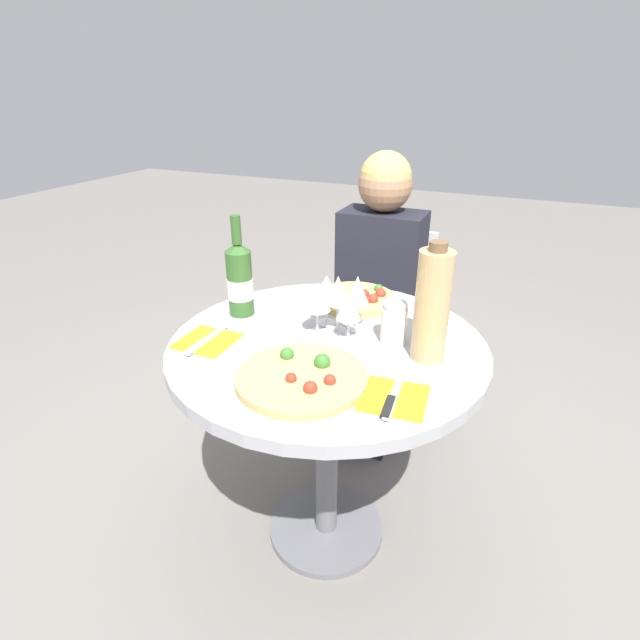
{
  "coord_description": "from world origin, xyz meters",
  "views": [
    {
      "loc": [
        0.48,
        -1.14,
        1.4
      ],
      "look_at": [
        0.01,
        -0.07,
        0.84
      ],
      "focal_mm": 28.0,
      "sensor_mm": 36.0,
      "label": 1
    }
  ],
  "objects_px": {
    "pizza_large": "(302,377)",
    "tall_carafe": "(432,306)",
    "dining_table": "(327,379)",
    "chair_behind_diner": "(381,329)",
    "wine_bottle": "(240,279)",
    "seated_diner": "(374,310)"
  },
  "relations": [
    {
      "from": "chair_behind_diner",
      "to": "seated_diner",
      "type": "height_order",
      "value": "seated_diner"
    },
    {
      "from": "seated_diner",
      "to": "pizza_large",
      "type": "xyz_separation_m",
      "value": [
        0.09,
        -0.87,
        0.2
      ]
    },
    {
      "from": "tall_carafe",
      "to": "chair_behind_diner",
      "type": "bearing_deg",
      "value": 114.67
    },
    {
      "from": "wine_bottle",
      "to": "tall_carafe",
      "type": "bearing_deg",
      "value": -3.65
    },
    {
      "from": "pizza_large",
      "to": "tall_carafe",
      "type": "distance_m",
      "value": 0.37
    },
    {
      "from": "wine_bottle",
      "to": "pizza_large",
      "type": "bearing_deg",
      "value": -38.92
    },
    {
      "from": "dining_table",
      "to": "wine_bottle",
      "type": "height_order",
      "value": "wine_bottle"
    },
    {
      "from": "dining_table",
      "to": "chair_behind_diner",
      "type": "relative_size",
      "value": 1.07
    },
    {
      "from": "dining_table",
      "to": "pizza_large",
      "type": "height_order",
      "value": "pizza_large"
    },
    {
      "from": "chair_behind_diner",
      "to": "dining_table",
      "type": "bearing_deg",
      "value": 95.2
    },
    {
      "from": "dining_table",
      "to": "seated_diner",
      "type": "relative_size",
      "value": 0.76
    },
    {
      "from": "chair_behind_diner",
      "to": "seated_diner",
      "type": "distance_m",
      "value": 0.2
    },
    {
      "from": "dining_table",
      "to": "chair_behind_diner",
      "type": "height_order",
      "value": "chair_behind_diner"
    },
    {
      "from": "pizza_large",
      "to": "wine_bottle",
      "type": "relative_size",
      "value": 1.04
    },
    {
      "from": "dining_table",
      "to": "wine_bottle",
      "type": "bearing_deg",
      "value": 168.44
    },
    {
      "from": "chair_behind_diner",
      "to": "wine_bottle",
      "type": "height_order",
      "value": "wine_bottle"
    },
    {
      "from": "chair_behind_diner",
      "to": "wine_bottle",
      "type": "distance_m",
      "value": 0.88
    },
    {
      "from": "dining_table",
      "to": "chair_behind_diner",
      "type": "bearing_deg",
      "value": 95.2
    },
    {
      "from": "dining_table",
      "to": "tall_carafe",
      "type": "relative_size",
      "value": 2.83
    },
    {
      "from": "pizza_large",
      "to": "tall_carafe",
      "type": "xyz_separation_m",
      "value": [
        0.25,
        0.24,
        0.14
      ]
    },
    {
      "from": "dining_table",
      "to": "tall_carafe",
      "type": "xyz_separation_m",
      "value": [
        0.28,
        0.03,
        0.27
      ]
    },
    {
      "from": "pizza_large",
      "to": "tall_carafe",
      "type": "relative_size",
      "value": 1.03
    }
  ]
}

